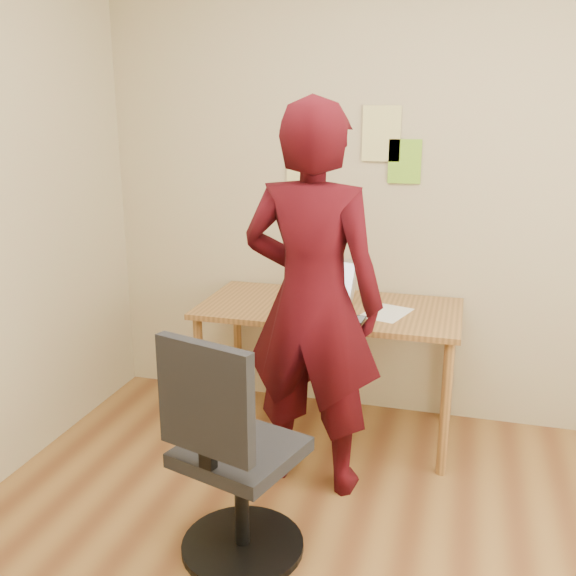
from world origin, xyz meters
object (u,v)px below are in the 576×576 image
(laptop, at_px, (321,294))
(person, at_px, (312,302))
(office_chair, at_px, (231,466))
(desk, at_px, (329,321))
(phone, at_px, (358,320))

(laptop, distance_m, person, 0.58)
(laptop, xyz_separation_m, office_chair, (-0.08, -1.22, -0.37))
(laptop, bearing_deg, person, -57.83)
(person, bearing_deg, desk, -81.64)
(person, bearing_deg, office_chair, 81.45)
(desk, bearing_deg, phone, -47.87)
(desk, height_order, office_chair, office_chair)
(phone, distance_m, person, 0.39)
(desk, height_order, phone, phone)
(person, bearing_deg, phone, -112.74)
(office_chair, bearing_deg, laptop, 103.10)
(laptop, bearing_deg, phone, -22.38)
(desk, xyz_separation_m, laptop, (-0.06, 0.05, 0.14))
(desk, relative_size, office_chair, 1.43)
(laptop, height_order, phone, laptop)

